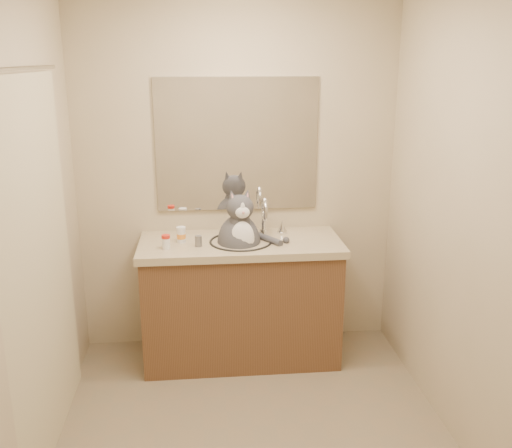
{
  "coord_description": "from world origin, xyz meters",
  "views": [
    {
      "loc": [
        -0.25,
        -2.63,
        2.01
      ],
      "look_at": [
        0.07,
        0.65,
        1.06
      ],
      "focal_mm": 40.0,
      "sensor_mm": 36.0,
      "label": 1
    }
  ],
  "objects_px": {
    "pill_bottle_redcap": "(166,242)",
    "grey_canister": "(198,241)",
    "pill_bottle_orange": "(181,235)",
    "cat": "(240,239)"
  },
  "relations": [
    {
      "from": "cat",
      "to": "pill_bottle_orange",
      "type": "bearing_deg",
      "value": 164.74
    },
    {
      "from": "grey_canister",
      "to": "pill_bottle_orange",
      "type": "bearing_deg",
      "value": 138.15
    },
    {
      "from": "pill_bottle_orange",
      "to": "grey_canister",
      "type": "height_order",
      "value": "pill_bottle_orange"
    },
    {
      "from": "pill_bottle_orange",
      "to": "pill_bottle_redcap",
      "type": "bearing_deg",
      "value": -124.74
    },
    {
      "from": "cat",
      "to": "pill_bottle_redcap",
      "type": "distance_m",
      "value": 0.48
    },
    {
      "from": "pill_bottle_redcap",
      "to": "grey_canister",
      "type": "relative_size",
      "value": 1.3
    },
    {
      "from": "pill_bottle_redcap",
      "to": "grey_canister",
      "type": "bearing_deg",
      "value": 9.21
    },
    {
      "from": "pill_bottle_redcap",
      "to": "grey_canister",
      "type": "distance_m",
      "value": 0.21
    },
    {
      "from": "cat",
      "to": "pill_bottle_redcap",
      "type": "bearing_deg",
      "value": -177.99
    },
    {
      "from": "cat",
      "to": "grey_canister",
      "type": "bearing_deg",
      "value": -176.96
    }
  ]
}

